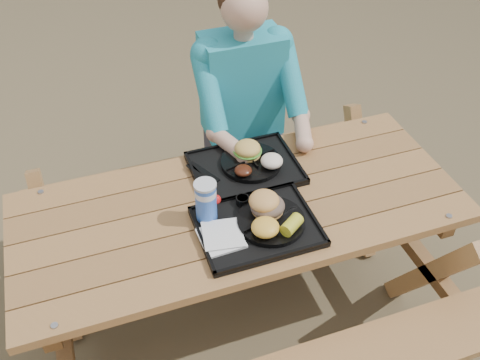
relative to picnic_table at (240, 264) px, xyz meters
name	(u,v)px	position (x,y,z in m)	size (l,w,h in m)	color
ground	(240,313)	(0.00, 0.00, -0.38)	(60.00, 60.00, 0.00)	#999999
picnic_table	(240,264)	(0.00, 0.00, 0.00)	(1.80, 1.49, 0.75)	#999999
tray_near	(257,227)	(0.02, -0.15, 0.39)	(0.45, 0.35, 0.02)	black
tray_far	(245,169)	(0.09, 0.19, 0.39)	(0.45, 0.35, 0.02)	black
plate_near	(271,221)	(0.07, -0.15, 0.41)	(0.26, 0.26, 0.02)	black
plate_far	(251,162)	(0.12, 0.20, 0.41)	(0.26, 0.26, 0.02)	black
napkin_stack	(221,237)	(-0.13, -0.17, 0.40)	(0.15, 0.15, 0.02)	silver
soda_cup	(206,202)	(-0.15, -0.04, 0.48)	(0.08, 0.08, 0.16)	blue
condiment_bbq	(242,200)	(0.00, -0.02, 0.41)	(0.05, 0.05, 0.03)	black
condiment_mustard	(262,197)	(0.08, -0.02, 0.41)	(0.05, 0.05, 0.03)	yellow
sandwich	(268,199)	(0.07, -0.11, 0.48)	(0.12, 0.12, 0.13)	#D7954C
mac_cheese	(265,227)	(0.03, -0.21, 0.44)	(0.11, 0.11, 0.05)	yellow
corn_cob	(292,225)	(0.12, -0.23, 0.44)	(0.09, 0.09, 0.05)	gold
cutlery_far	(204,172)	(-0.09, 0.21, 0.40)	(0.03, 0.17, 0.01)	black
burger	(248,146)	(0.12, 0.24, 0.47)	(0.12, 0.12, 0.10)	gold
baked_beans	(243,171)	(0.06, 0.13, 0.43)	(0.07, 0.07, 0.03)	#41190D
potato_salad	(272,161)	(0.19, 0.14, 0.44)	(0.09, 0.09, 0.05)	white
diner	(243,126)	(0.24, 0.65, 0.27)	(0.48, 0.84, 1.28)	teal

